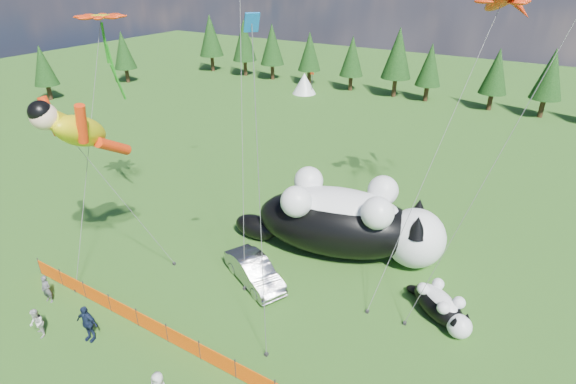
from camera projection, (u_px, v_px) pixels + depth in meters
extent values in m
plane|color=#0D3409|center=(225.00, 312.00, 23.00)|extent=(160.00, 160.00, 0.00)
cylinder|color=#262626|center=(39.00, 266.00, 25.57)|extent=(0.06, 0.06, 1.10)
cylinder|color=#262626|center=(61.00, 277.00, 24.64)|extent=(0.06, 0.06, 1.10)
cylinder|color=#262626|center=(85.00, 290.00, 23.72)|extent=(0.06, 0.06, 1.10)
cylinder|color=#262626|center=(110.00, 303.00, 22.79)|extent=(0.06, 0.06, 1.10)
cylinder|color=#262626|center=(137.00, 317.00, 21.86)|extent=(0.06, 0.06, 1.10)
cylinder|color=#262626|center=(167.00, 333.00, 20.93)|extent=(0.06, 0.06, 1.10)
cylinder|color=#262626|center=(200.00, 350.00, 20.00)|extent=(0.06, 0.06, 1.10)
cylinder|color=#262626|center=(236.00, 369.00, 19.07)|extent=(0.06, 0.06, 1.10)
cube|color=#FF5105|center=(50.00, 272.00, 25.13)|extent=(2.00, 0.04, 0.90)
cube|color=#FF5105|center=(73.00, 284.00, 24.20)|extent=(2.00, 0.04, 0.90)
cube|color=#FF5105|center=(97.00, 297.00, 23.27)|extent=(2.00, 0.04, 0.90)
cube|color=#FF5105|center=(123.00, 311.00, 22.35)|extent=(2.00, 0.04, 0.90)
cube|color=#FF5105|center=(152.00, 326.00, 21.42)|extent=(2.00, 0.04, 0.90)
cube|color=#FF5105|center=(183.00, 342.00, 20.49)|extent=(2.00, 0.04, 0.90)
cube|color=#FF5105|center=(217.00, 360.00, 19.56)|extent=(2.00, 0.04, 0.90)
cube|color=#FF5105|center=(255.00, 380.00, 18.63)|extent=(2.00, 0.04, 0.90)
ellipsoid|color=black|center=(337.00, 223.00, 27.06)|extent=(10.68, 6.93, 3.93)
ellipsoid|color=white|center=(338.00, 209.00, 26.62)|extent=(8.02, 5.05, 2.40)
sphere|color=white|center=(415.00, 238.00, 25.98)|extent=(3.50, 3.50, 3.50)
sphere|color=#E3586E|center=(442.00, 242.00, 25.60)|extent=(0.49, 0.49, 0.49)
ellipsoid|color=black|center=(256.00, 227.00, 28.95)|extent=(3.35, 2.25, 1.53)
cone|color=black|center=(417.00, 226.00, 24.45)|extent=(1.22, 1.22, 1.22)
cone|color=black|center=(419.00, 208.00, 26.24)|extent=(1.22, 1.22, 1.22)
sphere|color=white|center=(383.00, 191.00, 26.82)|extent=(1.84, 1.84, 1.84)
sphere|color=white|center=(377.00, 213.00, 24.39)|extent=(1.84, 1.84, 1.84)
sphere|color=white|center=(309.00, 181.00, 27.99)|extent=(1.84, 1.84, 1.84)
sphere|color=white|center=(296.00, 202.00, 25.57)|extent=(1.84, 1.84, 1.84)
ellipsoid|color=black|center=(438.00, 305.00, 22.49)|extent=(3.57, 3.18, 1.32)
ellipsoid|color=white|center=(439.00, 300.00, 22.34)|extent=(2.66, 2.35, 0.81)
sphere|color=white|center=(459.00, 326.00, 21.26)|extent=(1.17, 1.17, 1.17)
sphere|color=#E3586E|center=(467.00, 333.00, 20.85)|extent=(0.16, 0.16, 0.16)
ellipsoid|color=black|center=(416.00, 290.00, 24.12)|extent=(1.13, 1.02, 0.51)
cone|color=black|center=(455.00, 321.00, 20.92)|extent=(0.41, 0.41, 0.41)
cone|color=black|center=(467.00, 317.00, 21.17)|extent=(0.41, 0.41, 0.41)
sphere|color=white|center=(459.00, 303.00, 21.71)|extent=(0.61, 0.61, 0.61)
sphere|color=white|center=(443.00, 308.00, 21.38)|extent=(0.61, 0.61, 0.61)
sphere|color=white|center=(438.00, 284.00, 22.97)|extent=(0.61, 0.61, 0.61)
sphere|color=white|center=(423.00, 289.00, 22.65)|extent=(0.61, 0.61, 0.61)
imported|color=#A6A6AA|center=(255.00, 271.00, 24.81)|extent=(4.77, 3.41, 1.49)
imported|color=#504F54|center=(46.00, 289.00, 23.35)|extent=(0.65, 0.49, 1.60)
imported|color=silver|center=(37.00, 323.00, 21.14)|extent=(0.88, 0.70, 1.57)
imported|color=#151F3A|center=(87.00, 323.00, 20.89)|extent=(1.24, 0.80, 1.96)
cylinder|color=#595959|center=(132.00, 203.00, 24.34)|extent=(0.03, 0.03, 9.11)
cube|color=#262626|center=(174.00, 264.00, 26.56)|extent=(0.15, 0.15, 0.16)
cylinder|color=#595959|center=(436.00, 153.00, 23.19)|extent=(0.03, 0.03, 17.70)
cube|color=#262626|center=(367.00, 311.00, 22.90)|extent=(0.15, 0.15, 0.16)
cylinder|color=#595959|center=(88.00, 154.00, 24.08)|extent=(0.03, 0.03, 14.70)
cube|color=#262626|center=(76.00, 290.00, 24.40)|extent=(0.15, 0.15, 0.16)
cube|color=#1C7E17|center=(109.00, 63.00, 24.90)|extent=(0.19, 0.19, 4.27)
cylinder|color=#595959|center=(242.00, 111.00, 23.50)|extent=(0.03, 0.03, 19.04)
cube|color=#262626|center=(245.00, 288.00, 24.52)|extent=(0.15, 0.15, 0.16)
cylinder|color=#595959|center=(540.00, 82.00, 17.39)|extent=(0.03, 0.03, 24.69)
cube|color=#262626|center=(405.00, 323.00, 22.15)|extent=(0.15, 0.15, 0.16)
cylinder|color=#595959|center=(260.00, 216.00, 17.40)|extent=(0.03, 0.03, 14.09)
cube|color=#262626|center=(266.00, 354.00, 20.38)|extent=(0.15, 0.15, 0.16)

